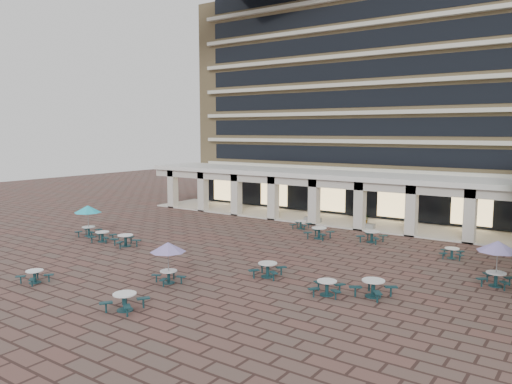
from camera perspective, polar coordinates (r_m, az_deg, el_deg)
ground at (r=32.27m, az=-0.66°, el=-7.46°), size 120.00×120.00×0.00m
apartment_building at (r=54.20m, az=15.58°, el=11.56°), size 40.00×15.50×25.20m
retail_arcade at (r=44.40m, az=10.55°, el=0.34°), size 42.00×6.60×4.40m
picnic_table_0 at (r=29.43m, az=-23.97°, el=-8.70°), size 1.57×1.57×0.68m
picnic_table_1 at (r=23.74m, az=-14.77°, el=-11.87°), size 2.02×2.02×0.80m
picnic_table_2 at (r=27.98m, az=1.34°, el=-8.73°), size 2.03×2.03×0.80m
picnic_table_3 at (r=25.26m, az=8.11°, el=-10.63°), size 1.93×1.93×0.74m
picnic_table_4 at (r=40.35m, az=-18.67°, el=-1.99°), size 2.05×2.05×2.37m
picnic_table_5 at (r=36.34m, az=-14.68°, el=-5.26°), size 2.21×2.21×0.81m
picnic_table_6 at (r=26.92m, az=-10.02°, el=-6.40°), size 1.91×1.91×2.20m
picnic_table_7 at (r=25.42m, az=13.25°, el=-10.49°), size 2.11×2.11×0.84m
picnic_table_8 at (r=38.26m, az=-17.16°, el=-4.79°), size 2.05×2.05×0.75m
picnic_table_9 at (r=37.89m, az=7.22°, el=-4.55°), size 1.91×1.91×0.85m
picnic_table_10 at (r=37.34m, az=13.09°, el=-4.88°), size 1.93×1.93×0.83m
picnic_table_11 at (r=28.80m, az=25.90°, el=-5.78°), size 2.08×2.08×2.40m
picnic_table_12 at (r=41.48m, az=5.13°, el=-3.65°), size 1.71×1.71×0.69m
picnic_table_13 at (r=34.25m, az=21.48°, el=-6.42°), size 1.68×1.68×0.67m
planter_left at (r=44.16m, az=6.51°, el=-2.78°), size 1.50×0.83×1.36m
planter_right at (r=42.10m, az=12.42°, el=-3.56°), size 1.50×0.76×1.20m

